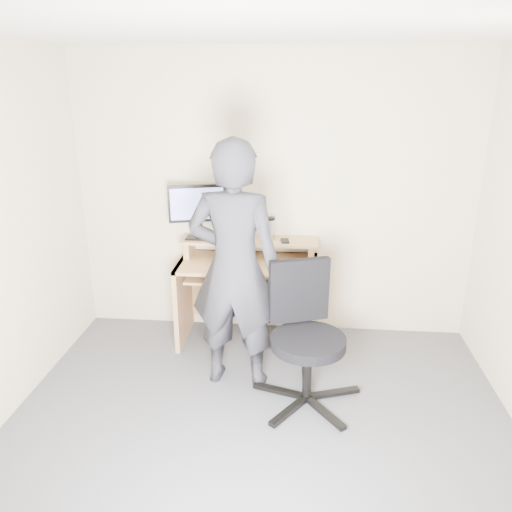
% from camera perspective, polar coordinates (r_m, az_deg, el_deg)
% --- Properties ---
extents(ground, '(3.50, 3.50, 0.00)m').
position_cam_1_polar(ground, '(3.39, -0.04, -21.57)').
color(ground, '#515156').
rests_on(ground, ground).
extents(back_wall, '(3.50, 0.02, 2.50)m').
position_cam_1_polar(back_wall, '(4.41, 2.03, 6.67)').
color(back_wall, beige).
rests_on(back_wall, ground).
extents(ceiling, '(3.50, 3.50, 0.02)m').
position_cam_1_polar(ceiling, '(2.57, -0.06, 25.53)').
color(ceiling, white).
rests_on(ceiling, back_wall).
extents(desk, '(1.20, 0.60, 0.91)m').
position_cam_1_polar(desk, '(4.43, -0.83, -2.80)').
color(desk, '#B17D56').
rests_on(desk, ground).
extents(monitor, '(0.49, 0.17, 0.48)m').
position_cam_1_polar(monitor, '(4.34, -6.68, 5.61)').
color(monitor, black).
rests_on(monitor, desk).
extents(external_drive, '(0.09, 0.14, 0.20)m').
position_cam_1_polar(external_drive, '(4.35, -1.59, 3.21)').
color(external_drive, black).
rests_on(external_drive, desk).
extents(travel_mug, '(0.09, 0.09, 0.18)m').
position_cam_1_polar(travel_mug, '(4.34, 1.66, 3.02)').
color(travel_mug, '#B0B0B5').
rests_on(travel_mug, desk).
extents(smartphone, '(0.08, 0.14, 0.01)m').
position_cam_1_polar(smartphone, '(4.32, 3.32, 1.75)').
color(smartphone, black).
rests_on(smartphone, desk).
extents(charger, '(0.05, 0.05, 0.03)m').
position_cam_1_polar(charger, '(4.32, -5.10, 1.88)').
color(charger, black).
rests_on(charger, desk).
extents(headphones, '(0.16, 0.16, 0.06)m').
position_cam_1_polar(headphones, '(4.48, -2.83, 2.45)').
color(headphones, silver).
rests_on(headphones, desk).
extents(keyboard, '(0.49, 0.26, 0.03)m').
position_cam_1_polar(keyboard, '(4.24, -2.06, -2.15)').
color(keyboard, black).
rests_on(keyboard, desk).
extents(mouse, '(0.11, 0.09, 0.04)m').
position_cam_1_polar(mouse, '(4.17, 2.08, -1.02)').
color(mouse, black).
rests_on(mouse, desk).
extents(office_chair, '(0.80, 0.76, 1.00)m').
position_cam_1_polar(office_chair, '(3.60, 5.61, -8.45)').
color(office_chair, black).
rests_on(office_chair, ground).
extents(person, '(0.74, 0.53, 1.88)m').
position_cam_1_polar(person, '(3.62, -2.48, -1.37)').
color(person, black).
rests_on(person, ground).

